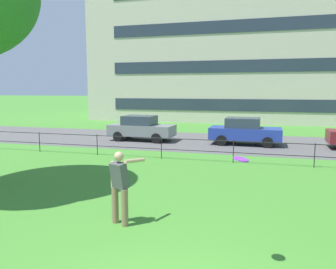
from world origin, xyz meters
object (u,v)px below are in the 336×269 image
(frisbee, at_px, (241,159))
(apartment_building_background, at_px, (285,33))
(car_grey_right, at_px, (141,128))
(person_thrower, at_px, (120,185))
(car_blue_center, at_px, (245,131))

(frisbee, relative_size, apartment_building_background, 0.01)
(frisbee, bearing_deg, apartment_building_background, 85.52)
(car_grey_right, bearing_deg, apartment_building_background, 62.29)
(frisbee, distance_m, car_grey_right, 15.22)
(person_thrower, distance_m, apartment_building_background, 31.34)
(car_grey_right, bearing_deg, frisbee, -63.48)
(car_grey_right, relative_size, apartment_building_background, 0.11)
(person_thrower, xyz_separation_m, car_blue_center, (2.26, 12.43, -0.16))
(car_grey_right, distance_m, apartment_building_background, 21.41)
(car_blue_center, xyz_separation_m, apartment_building_background, (2.96, 17.43, 8.10))
(person_thrower, bearing_deg, car_grey_right, 107.93)
(frisbee, xyz_separation_m, apartment_building_background, (2.44, 31.12, 6.91))
(car_grey_right, height_order, apartment_building_background, apartment_building_background)
(person_thrower, bearing_deg, car_blue_center, 79.67)
(person_thrower, xyz_separation_m, apartment_building_background, (5.23, 29.86, 7.94))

